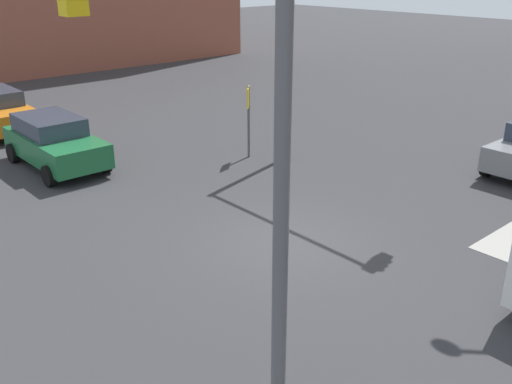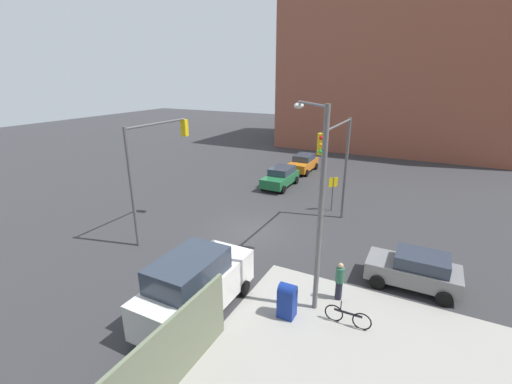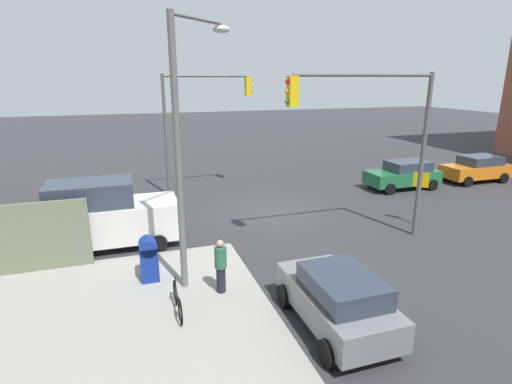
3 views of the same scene
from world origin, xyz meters
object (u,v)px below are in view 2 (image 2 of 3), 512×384
traffic_signal_nw_corner (338,155)px  pedestrian_crossing (340,281)px  street_lamp_corner (317,195)px  sedan_gray (415,269)px  sedan_green (281,177)px  traffic_signal_se_corner (155,157)px  mailbox_blue (287,299)px  van_white_delivery (195,285)px  sedan_orange (303,163)px  bicycle_leaning_on_fence (348,317)px

traffic_signal_nw_corner → pedestrian_crossing: traffic_signal_nw_corner is taller
street_lamp_corner → sedan_gray: street_lamp_corner is taller
street_lamp_corner → sedan_green: bearing=-152.0°
traffic_signal_se_corner → pedestrian_crossing: 11.72m
mailbox_blue → van_white_delivery: van_white_delivery is taller
traffic_signal_se_corner → sedan_gray: 14.23m
sedan_gray → traffic_signal_se_corner: bearing=-86.5°
sedan_orange → sedan_gray: size_ratio=1.08×
traffic_signal_nw_corner → street_lamp_corner: (7.12, 1.05, 0.04)m
sedan_gray → bicycle_leaning_on_fence: (3.82, -2.00, -0.49)m
pedestrian_crossing → bicycle_leaning_on_fence: (1.40, 0.70, -0.53)m
sedan_orange → sedan_green: (5.40, -0.05, 0.00)m
mailbox_blue → street_lamp_corner: bearing=156.7°
van_white_delivery → pedestrian_crossing: size_ratio=3.19×
traffic_signal_nw_corner → van_white_delivery: bearing=-15.3°
pedestrian_crossing → sedan_green: bearing=140.8°
sedan_gray → pedestrian_crossing: bearing=-48.1°
sedan_green → van_white_delivery: (16.41, 3.52, 0.44)m
street_lamp_corner → van_white_delivery: street_lamp_corner is taller
traffic_signal_se_corner → sedan_gray: traffic_signal_se_corner is taller
sedan_gray → sedan_green: bearing=-134.0°
traffic_signal_se_corner → mailbox_blue: traffic_signal_se_corner is taller
sedan_orange → pedestrian_crossing: bearing=24.0°
traffic_signal_se_corner → sedan_orange: size_ratio=1.57×
traffic_signal_nw_corner → street_lamp_corner: 7.20m
traffic_signal_se_corner → street_lamp_corner: 10.31m
traffic_signal_nw_corner → pedestrian_crossing: size_ratio=3.84×
sedan_green → sedan_gray: bearing=46.0°
traffic_signal_se_corner → mailbox_blue: (3.57, 9.50, -3.84)m
bicycle_leaning_on_fence → van_white_delivery: bearing=-69.1°
mailbox_blue → sedan_gray: sedan_gray is taller
sedan_orange → sedan_green: same height
mailbox_blue → bicycle_leaning_on_fence: mailbox_blue is taller
pedestrian_crossing → van_white_delivery: bearing=-125.3°
mailbox_blue → sedan_green: (-14.95, -6.72, 0.08)m
van_white_delivery → traffic_signal_nw_corner: bearing=164.7°
sedan_gray → street_lamp_corner: bearing=-49.2°
street_lamp_corner → pedestrian_crossing: size_ratio=4.72×
traffic_signal_se_corner → street_lamp_corner: street_lamp_corner is taller
street_lamp_corner → sedan_orange: 20.76m
mailbox_blue → traffic_signal_se_corner: bearing=-110.6°
traffic_signal_se_corner → street_lamp_corner: bearing=77.1°
traffic_signal_se_corner → van_white_delivery: size_ratio=1.20×
sedan_orange → van_white_delivery: (21.81, 3.47, 0.44)m
sedan_orange → pedestrian_crossing: size_ratio=2.45×
traffic_signal_se_corner → van_white_delivery: 8.72m
traffic_signal_se_corner → sedan_orange: traffic_signal_se_corner is taller
street_lamp_corner → traffic_signal_nw_corner: bearing=-171.6°
bicycle_leaning_on_fence → traffic_signal_nw_corner: bearing=-160.9°
sedan_green → pedestrian_crossing: size_ratio=2.51×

